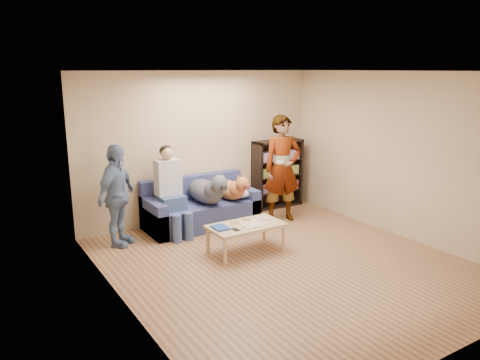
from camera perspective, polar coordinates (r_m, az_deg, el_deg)
ground at (r=6.60m, az=5.62°, el=-10.13°), size 5.00×5.00×0.00m
ceiling at (r=6.05m, az=6.19°, el=13.06°), size 5.00×5.00×0.00m
wall_back at (r=8.28m, az=-4.79°, el=4.14°), size 4.50×0.00×4.50m
wall_front at (r=4.56m, az=25.55°, el=-4.90°), size 4.50×0.00×4.50m
wall_left at (r=5.17m, az=-14.26°, el=-1.93°), size 0.00×5.00×5.00m
wall_right at (r=7.76m, az=19.16°, el=2.81°), size 0.00×5.00×5.00m
blanket at (r=8.18m, az=0.08°, el=-1.60°), size 0.46×0.39×0.16m
person_standing_right at (r=8.17m, az=5.19°, el=1.40°), size 0.76×0.59×1.87m
person_standing_left at (r=7.23m, az=-14.79°, el=-1.87°), size 0.93×0.89×1.56m
held_controller at (r=7.86m, az=4.93°, el=2.22°), size 0.06×0.13×0.03m
notebook_blue at (r=6.67m, az=-2.40°, el=-5.81°), size 0.20×0.26×0.03m
papers at (r=6.78m, az=1.55°, el=-5.54°), size 0.26×0.20×0.02m
magazine at (r=6.81m, az=1.67°, el=-5.35°), size 0.22×0.17×0.01m
camera_silver at (r=6.86m, az=-0.65°, el=-5.14°), size 0.11×0.06×0.05m
controller_a at (r=7.05m, az=2.21°, el=-4.71°), size 0.04×0.13×0.03m
controller_b at (r=7.04m, az=3.12°, el=-4.77°), size 0.09×0.06×0.03m
headphone_cup_a at (r=6.92m, az=2.22°, el=-5.12°), size 0.07×0.07×0.02m
headphone_cup_b at (r=6.98m, az=1.85°, el=-4.95°), size 0.07×0.07×0.02m
pen_orange at (r=6.70m, az=1.33°, el=-5.82°), size 0.13×0.06×0.01m
pen_black at (r=7.04m, az=0.76°, el=-4.84°), size 0.13×0.08×0.01m
wallet at (r=6.61m, az=-0.53°, el=-6.04°), size 0.07×0.12×0.02m
sofa at (r=8.05m, az=-4.91°, el=-3.60°), size 1.90×0.85×0.82m
person_seated at (r=7.57m, az=-8.45°, el=-0.93°), size 0.40×0.73×1.47m
dog_gray at (r=7.82m, az=-3.96°, el=-1.26°), size 0.44×1.26×0.64m
dog_tan at (r=8.04m, az=-1.10°, el=-1.08°), size 0.37×1.15×0.54m
coffee_table at (r=6.85m, az=0.73°, el=-5.81°), size 1.10×0.60×0.42m
bookshelf at (r=9.06m, az=4.53°, el=0.95°), size 1.00×0.34×1.30m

